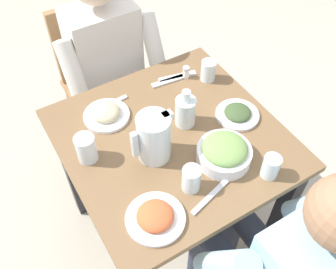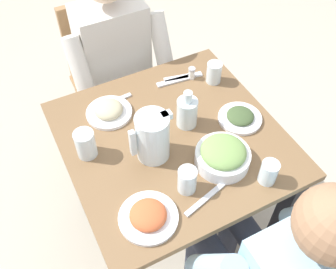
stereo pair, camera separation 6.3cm
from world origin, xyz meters
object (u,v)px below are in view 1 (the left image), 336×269
diner_near (115,76)px  water_pitcher (154,138)px  water_glass_by_pitcher (191,179)px  water_glass_near_left (86,148)px  oil_carafe (185,112)px  salad_bowl (224,152)px  plate_beans (106,114)px  water_glass_near_right (271,167)px  water_glass_far_right (208,71)px  plate_rice_curry (155,217)px  plate_dolmas (237,114)px  dining_table (172,160)px  salt_shaker (186,72)px  chair_near (101,75)px  diner_far (278,257)px

diner_near → water_pitcher: diner_near is taller
water_glass_by_pitcher → water_glass_near_left: bearing=-49.7°
water_glass_by_pitcher → oil_carafe: 0.30m
salad_bowl → plate_beans: bearing=-56.2°
water_glass_near_right → water_glass_far_right: water_glass_far_right is taller
plate_rice_curry → plate_dolmas: size_ratio=1.13×
dining_table → plate_dolmas: bearing=171.5°
water_glass_far_right → oil_carafe: oil_carafe is taller
plate_dolmas → plate_beans: (0.45, -0.26, 0.00)m
oil_carafe → diner_near: bearing=-81.9°
water_glass_by_pitcher → water_glass_near_left: size_ratio=0.89×
salt_shaker → plate_rice_curry: bearing=49.3°
plate_rice_curry → water_glass_far_right: (-0.53, -0.47, 0.03)m
plate_dolmas → water_glass_far_right: size_ratio=1.86×
water_glass_by_pitcher → plate_beans: bearing=-76.4°
diner_near → dining_table: bearing=89.1°
plate_dolmas → water_glass_near_right: 0.29m
chair_near → salt_shaker: size_ratio=16.32×
water_glass_by_pitcher → water_glass_far_right: water_glass_by_pitcher is taller
water_glass_near_left → diner_far: bearing=122.4°
chair_near → water_glass_near_left: bearing=64.7°
water_pitcher → plate_rice_curry: water_pitcher is taller
salad_bowl → chair_near: bearing=-84.2°
diner_near → water_glass_near_left: size_ratio=10.64×
oil_carafe → diner_far: bearing=89.7°
chair_near → salad_bowl: 0.98m
plate_beans → water_glass_far_right: bearing=177.5°
plate_rice_curry → chair_near: bearing=-103.0°
water_pitcher → salad_bowl: bearing=144.1°
chair_near → diner_far: (-0.07, 1.29, 0.15)m
plate_rice_curry → plate_dolmas: plate_rice_curry is taller
plate_rice_curry → water_glass_by_pitcher: size_ratio=1.98×
diner_far → water_glass_by_pitcher: 0.38m
diner_far → salt_shaker: (-0.15, -0.80, 0.14)m
chair_near → plate_beans: chair_near is taller
plate_beans → water_glass_near_right: 0.66m
water_pitcher → water_glass_near_right: 0.41m
plate_rice_curry → water_glass_by_pitcher: water_glass_by_pitcher is taller
plate_rice_curry → salt_shaker: salt_shaker is taller
plate_beans → water_glass_near_left: water_glass_near_left is taller
plate_rice_curry → water_glass_near_right: 0.43m
diner_far → plate_beans: diner_far is taller
salad_bowl → salt_shaker: (-0.13, -0.45, -0.01)m
water_pitcher → water_glass_near_right: bearing=136.9°
water_pitcher → water_glass_far_right: water_pitcher is taller
water_glass_by_pitcher → water_glass_near_left: water_glass_near_left is taller
chair_near → salad_bowl: size_ratio=4.49×
plate_beans → water_glass_near_right: size_ratio=2.04×
chair_near → salad_bowl: bearing=95.8°
plate_rice_curry → oil_carafe: oil_carafe is taller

